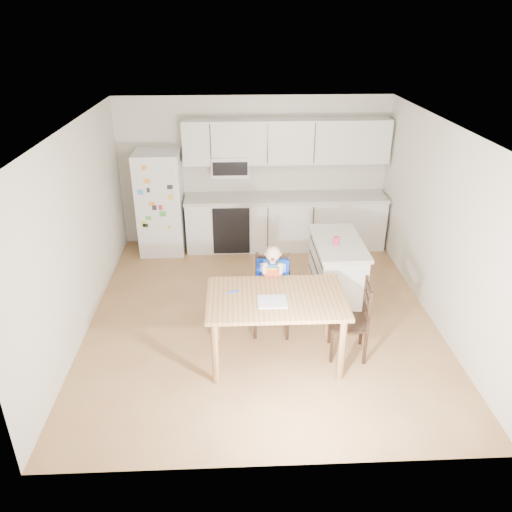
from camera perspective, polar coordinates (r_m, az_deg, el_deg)
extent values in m
cube|color=#905F3C|center=(6.77, 0.60, -6.76)|extent=(4.50, 5.00, 0.01)
cube|color=beige|center=(8.54, -0.29, 9.59)|extent=(4.50, 0.02, 2.50)
cube|color=beige|center=(6.46, -19.70, 2.55)|extent=(0.02, 5.00, 2.50)
cube|color=beige|center=(6.69, 20.31, 3.23)|extent=(0.02, 5.00, 2.50)
cube|color=white|center=(5.81, 0.72, 14.51)|extent=(4.50, 5.00, 0.01)
cube|color=silver|center=(8.41, -10.86, 6.00)|extent=(0.72, 0.70, 1.70)
cube|color=silver|center=(8.56, 3.36, 3.78)|extent=(3.34, 0.60, 0.86)
cube|color=beige|center=(8.39, 3.44, 6.66)|extent=(3.37, 0.62, 0.05)
cube|color=black|center=(8.23, -2.82, 2.86)|extent=(0.60, 0.02, 0.80)
cube|color=silver|center=(8.27, 3.51, 12.95)|extent=(3.34, 0.34, 0.70)
cube|color=silver|center=(8.29, -2.98, 10.28)|extent=(0.60, 0.38, 0.33)
cube|color=silver|center=(6.99, 9.15, -1.88)|extent=(0.59, 1.17, 0.86)
cube|color=beige|center=(6.79, 9.41, 1.51)|extent=(0.64, 1.23, 0.05)
cylinder|color=#CE2A46|center=(6.66, 9.16, 1.75)|extent=(0.08, 0.08, 0.10)
cube|color=brown|center=(5.56, 2.34, -4.87)|extent=(1.54, 0.99, 0.04)
cylinder|color=brown|center=(5.44, -4.69, -10.97)|extent=(0.08, 0.08, 0.78)
cylinder|color=brown|center=(6.11, -4.48, -6.38)|extent=(0.08, 0.08, 0.78)
cylinder|color=brown|center=(5.55, 9.77, -10.46)|extent=(0.08, 0.08, 0.78)
cylinder|color=brown|center=(6.21, 8.28, -6.03)|extent=(0.08, 0.08, 0.78)
cube|color=#BBBBC0|center=(5.45, 1.86, -5.22)|extent=(0.32, 0.28, 0.01)
cylinder|color=#0A35D2|center=(5.62, -2.80, -4.15)|extent=(0.12, 0.06, 0.02)
cube|color=black|center=(6.23, 1.85, -4.94)|extent=(0.48, 0.48, 0.03)
cube|color=black|center=(6.19, -0.09, -7.71)|extent=(0.04, 0.04, 0.44)
cube|color=black|center=(6.53, 0.10, -5.78)|extent=(0.04, 0.04, 0.44)
cube|color=black|center=(6.19, 3.64, -7.80)|extent=(0.04, 0.04, 0.44)
cube|color=black|center=(6.52, 3.62, -5.86)|extent=(0.04, 0.04, 0.44)
cube|color=black|center=(6.27, 1.93, -1.82)|extent=(0.44, 0.08, 0.52)
cube|color=#0A35D2|center=(6.19, 1.86, -4.40)|extent=(0.43, 0.39, 0.10)
cube|color=#0A35D2|center=(6.21, 1.92, -1.88)|extent=(0.40, 0.10, 0.36)
cube|color=#4759C1|center=(6.14, 1.86, -4.01)|extent=(0.34, 0.30, 0.02)
cube|color=#19359B|center=(6.06, 1.90, -1.91)|extent=(0.24, 0.17, 0.27)
cube|color=red|center=(6.00, 1.88, -2.30)|extent=(0.20, 0.03, 0.21)
sphere|color=beige|center=(5.93, 1.93, 0.24)|extent=(0.19, 0.19, 0.18)
ellipsoid|color=olive|center=(5.92, 1.94, 0.41)|extent=(0.19, 0.18, 0.15)
cube|color=black|center=(5.93, 10.52, -7.42)|extent=(0.47, 0.47, 0.03)
cube|color=black|center=(6.19, 8.43, -8.16)|extent=(0.04, 0.04, 0.42)
cube|color=black|center=(6.23, 11.95, -8.22)|extent=(0.04, 0.04, 0.42)
cube|color=black|center=(5.88, 8.64, -10.23)|extent=(0.04, 0.04, 0.42)
cube|color=black|center=(5.92, 12.36, -10.28)|extent=(0.04, 0.04, 0.42)
cube|color=black|center=(5.81, 12.60, -5.26)|extent=(0.09, 0.42, 0.50)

